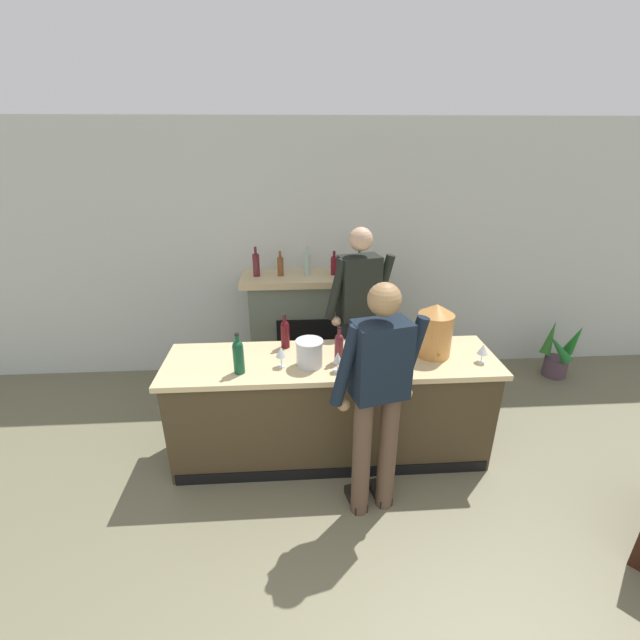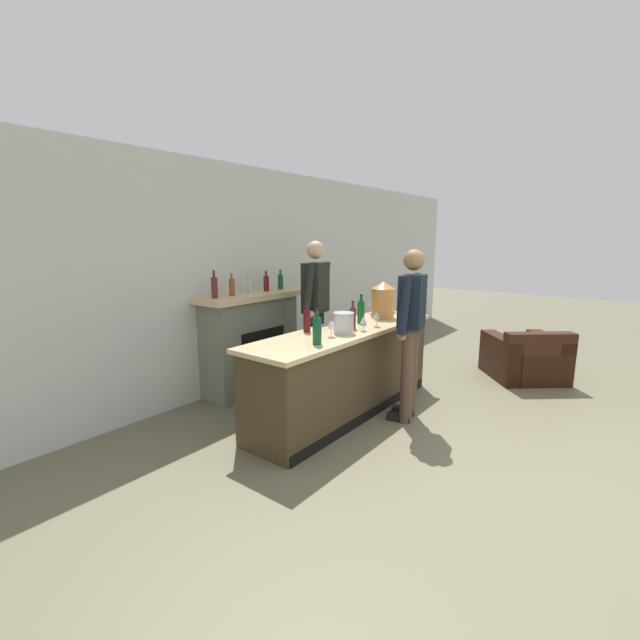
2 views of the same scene
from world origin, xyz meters
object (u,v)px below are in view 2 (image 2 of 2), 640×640
Objects in this scene: armchair_black at (526,360)px; wine_bottle_burgundy_dark at (317,329)px; wine_glass_mid_counter at (407,306)px; wine_glass_by_dispenser at (372,304)px; copper_dispenser at (383,300)px; wine_bottle_riesling_slim at (361,310)px; fireplace_stone at (251,341)px; person_bartender at (316,310)px; wine_glass_near_bucket at (331,325)px; person_customer at (411,327)px; wine_bottle_chardonnay_pale at (307,319)px; wine_bottle_merlot_tall at (353,316)px; wine_glass_back_row at (363,320)px; wine_glass_front_right at (377,316)px; potted_plant_corner at (380,331)px; ice_bucket_steel at (344,323)px.

armchair_black is 3.82× the size of wine_bottle_burgundy_dark.
wine_glass_by_dispenser is (-0.23, 0.38, 0.02)m from wine_glass_mid_counter.
copper_dispenser reaches higher than wine_bottle_riesling_slim.
fireplace_stone is 0.91m from person_bartender.
wine_glass_mid_counter is at bearing -1.11° from wine_glass_near_bucket.
wine_glass_by_dispenser is (0.69, 0.88, 0.07)m from person_customer.
armchair_black is 2.83× the size of copper_dispenser.
fireplace_stone is at bearing 112.04° from wine_bottle_riesling_slim.
armchair_black is 6.85× the size of wine_glass_by_dispenser.
fireplace_stone reaches higher than wine_bottle_chardonnay_pale.
person_bartender is 10.24× the size of wine_glass_by_dispenser.
wine_bottle_merlot_tall is 1.77× the size of wine_glass_near_bucket.
fireplace_stone is at bearing 97.88° from wine_bottle_merlot_tall.
wine_glass_near_bucket is (0.31, 0.07, -0.02)m from wine_bottle_burgundy_dark.
wine_bottle_riesling_slim is at bearing -13.53° from wine_bottle_chardonnay_pale.
wine_bottle_riesling_slim is 2.02× the size of wine_glass_back_row.
copper_dispenser is 2.70× the size of wine_glass_front_right.
wine_glass_by_dispenser is (-1.76, -0.88, 0.77)m from potted_plant_corner.
armchair_black is at bearing -27.91° from wine_bottle_merlot_tall.
potted_plant_corner is 4.33× the size of wine_glass_back_row.
potted_plant_corner is 3.09m from wine_glass_back_row.
fireplace_stone reaches higher than wine_bottle_merlot_tall.
person_customer is at bearing -144.36° from potted_plant_corner.
wine_bottle_riesling_slim reaches higher than wine_glass_back_row.
person_bartender is 4.23× the size of copper_dispenser.
copper_dispenser is at bearing 155.69° from wine_glass_mid_counter.
wine_bottle_chardonnay_pale is at bearing 146.82° from wine_glass_front_right.
wine_bottle_burgundy_dark is 2.01× the size of wine_glass_back_row.
wine_bottle_chardonnay_pale is at bearing -101.92° from fireplace_stone.
wine_glass_mid_counter is (0.92, 0.50, 0.05)m from person_customer.
wine_bottle_burgundy_dark is at bearing -167.28° from wine_glass_near_bucket.
ice_bucket_steel is 1.26× the size of wine_glass_near_bucket.
wine_bottle_riesling_slim is 0.60m from wine_glass_by_dispenser.
armchair_black is (2.54, -2.62, -0.36)m from fireplace_stone.
copper_dispenser is at bearing 5.64° from wine_bottle_merlot_tall.
wine_glass_mid_counter is (0.86, -0.78, 0.01)m from person_bartender.
fireplace_stone is 2.02m from person_customer.
person_customer reaches higher than copper_dispenser.
wine_bottle_chardonnay_pale is 1.64× the size of wine_glass_by_dispenser.
person_bartender reaches higher than ice_bucket_steel.
wine_glass_back_row is (0.40, -0.43, -0.02)m from wine_bottle_chardonnay_pale.
wine_glass_by_dispenser is at bearing 18.81° from wine_bottle_merlot_tall.
copper_dispenser is 1.46× the size of wine_bottle_merlot_tall.
person_bartender is 11.42× the size of wine_glass_front_right.
wine_glass_by_dispenser is (1.65, 0.42, -0.02)m from wine_bottle_burgundy_dark.
wine_glass_mid_counter is 0.88m from wine_glass_front_right.
wine_glass_by_dispenser is (0.65, 0.46, 0.01)m from wine_glass_front_right.
person_bartender is 5.71× the size of wine_bottle_burgundy_dark.
wine_bottle_chardonnay_pale is at bearing 170.25° from copper_dispenser.
potted_plant_corner is (0.30, 2.43, 0.02)m from armchair_black.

